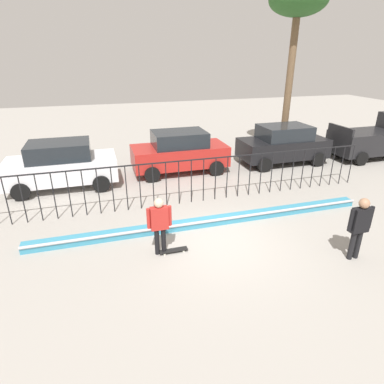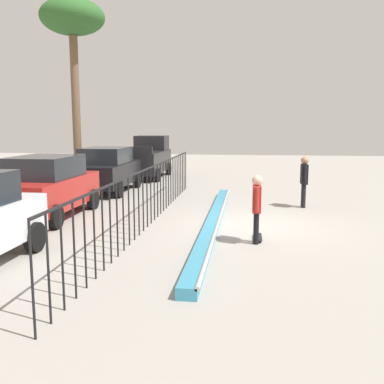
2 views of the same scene
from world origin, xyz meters
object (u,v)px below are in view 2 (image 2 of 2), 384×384
skateboard (258,237)px  camera_operator (304,177)px  pickup_truck (147,158)px  skateboarder (257,203)px  parked_car_black (107,169)px  palm_tree_tall (73,24)px  parked_car_red (46,186)px

skateboard → camera_operator: bearing=-8.3°
camera_operator → skateboard: bearing=-2.4°
camera_operator → pickup_truck: 10.85m
camera_operator → skateboarder: bearing=-1.6°
skateboard → parked_car_black: parked_car_black is taller
pickup_truck → skateboarder: bearing=-151.6°
skateboarder → skateboard: bearing=-19.2°
parked_car_black → pickup_truck: pickup_truck is taller
camera_operator → parked_car_black: bearing=-90.3°
camera_operator → parked_car_black: (2.52, 7.91, -0.09)m
camera_operator → palm_tree_tall: (3.53, 9.57, 6.11)m
pickup_truck → skateboard: bearing=-150.8°
skateboarder → camera_operator: camera_operator is taller
parked_car_red → palm_tree_tall: size_ratio=0.52×
camera_operator → palm_tree_tall: bearing=-92.8°
skateboard → palm_tree_tall: size_ratio=0.10×
skateboard → camera_operator: 4.97m
skateboard → palm_tree_tall: bearing=55.8°
skateboarder → palm_tree_tall: bearing=32.4°
skateboarder → parked_car_red: parked_car_red is taller
palm_tree_tall → skateboard: bearing=-135.7°
parked_car_red → parked_car_black: same height
pickup_truck → palm_tree_tall: (-4.38, 2.15, 6.13)m
skateboard → parked_car_red: (1.85, 6.45, 0.91)m
skateboard → camera_operator: (4.58, -1.65, 1.00)m
parked_car_red → parked_car_black: size_ratio=1.00×
skateboard → parked_car_red: bearing=85.4°
skateboard → parked_car_black: 9.51m
skateboarder → palm_tree_tall: (8.46, 7.87, 6.17)m
camera_operator → pickup_truck: size_ratio=0.38×
skateboarder → parked_car_black: (7.45, 6.21, -0.03)m
skateboarder → palm_tree_tall: size_ratio=0.20×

